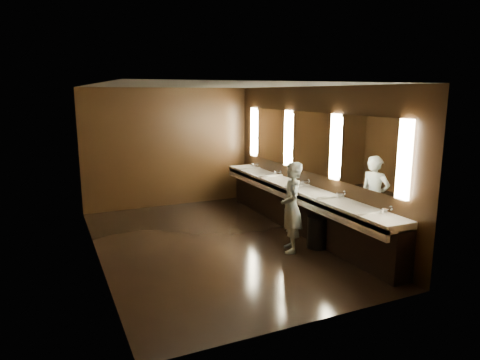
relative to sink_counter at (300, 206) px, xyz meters
name	(u,v)px	position (x,y,z in m)	size (l,w,h in m)	color
floor	(215,244)	(-1.79, 0.00, -0.50)	(6.00, 6.00, 0.00)	black
ceiling	(213,86)	(-1.79, 0.00, 2.30)	(4.00, 6.00, 0.02)	#2D2D2B
wall_back	(168,148)	(-1.79, 3.00, 0.90)	(4.00, 0.02, 2.80)	black
wall_front	(311,209)	(-1.79, -3.00, 0.90)	(4.00, 0.02, 2.80)	black
wall_left	(94,177)	(-3.79, 0.00, 0.90)	(0.02, 6.00, 2.80)	black
wall_right	(310,160)	(0.21, 0.00, 0.90)	(0.02, 6.00, 2.80)	black
sink_counter	(300,206)	(0.00, 0.00, 0.00)	(0.55, 5.40, 1.01)	black
mirror_band	(310,142)	(0.19, 0.00, 1.25)	(0.06, 5.03, 1.15)	#FEEEC0
person	(291,207)	(-0.73, -0.87, 0.28)	(0.57, 0.37, 1.55)	#93C0DB
trash_bin	(318,232)	(-0.22, -0.93, -0.22)	(0.36, 0.36, 0.56)	black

